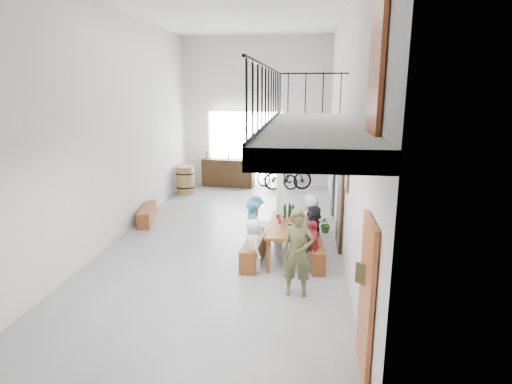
# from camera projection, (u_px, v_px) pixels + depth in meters

# --- Properties ---
(floor) EXTENTS (12.00, 12.00, 0.00)m
(floor) POSITION_uv_depth(u_px,v_px,m) (229.00, 237.00, 10.82)
(floor) COLOR slate
(floor) RESTS_ON ground
(room_walls) EXTENTS (12.00, 12.00, 12.00)m
(room_walls) POSITION_uv_depth(u_px,v_px,m) (227.00, 93.00, 9.97)
(room_walls) COLOR silver
(room_walls) RESTS_ON ground
(gateway_portal) EXTENTS (2.80, 0.08, 2.80)m
(gateway_portal) POSITION_uv_depth(u_px,v_px,m) (246.00, 149.00, 16.26)
(gateway_portal) COLOR white
(gateway_portal) RESTS_ON ground
(right_wall_decor) EXTENTS (0.07, 8.28, 5.07)m
(right_wall_decor) POSITION_uv_depth(u_px,v_px,m) (348.00, 190.00, 8.30)
(right_wall_decor) COLOR #A3481C
(right_wall_decor) RESTS_ON ground
(balcony) EXTENTS (1.52, 5.62, 4.00)m
(balcony) POSITION_uv_depth(u_px,v_px,m) (313.00, 134.00, 6.87)
(balcony) COLOR silver
(balcony) RESTS_ON ground
(tasting_table) EXTENTS (0.85, 2.00, 0.79)m
(tasting_table) POSITION_uv_depth(u_px,v_px,m) (288.00, 227.00, 9.36)
(tasting_table) COLOR brown
(tasting_table) RESTS_ON ground
(bench_inner) EXTENTS (0.48, 2.13, 0.49)m
(bench_inner) POSITION_uv_depth(u_px,v_px,m) (257.00, 246.00, 9.56)
(bench_inner) COLOR brown
(bench_inner) RESTS_ON ground
(bench_wall) EXTENTS (0.40, 2.08, 0.48)m
(bench_wall) POSITION_uv_depth(u_px,v_px,m) (315.00, 247.00, 9.48)
(bench_wall) COLOR brown
(bench_wall) RESTS_ON ground
(tableware) EXTENTS (0.39, 0.94, 0.35)m
(tableware) POSITION_uv_depth(u_px,v_px,m) (286.00, 213.00, 9.61)
(tableware) COLOR black
(tableware) RESTS_ON tasting_table
(side_bench) EXTENTS (0.64, 1.56, 0.43)m
(side_bench) POSITION_uv_depth(u_px,v_px,m) (147.00, 214.00, 11.99)
(side_bench) COLOR brown
(side_bench) RESTS_ON ground
(oak_barrel) EXTENTS (0.67, 0.67, 0.98)m
(oak_barrel) POSITION_uv_depth(u_px,v_px,m) (185.00, 180.00, 15.15)
(oak_barrel) COLOR olive
(oak_barrel) RESTS_ON ground
(serving_counter) EXTENTS (2.02, 0.77, 1.04)m
(serving_counter) POSITION_uv_depth(u_px,v_px,m) (228.00, 173.00, 16.26)
(serving_counter) COLOR #331F0D
(serving_counter) RESTS_ON ground
(counter_bottles) EXTENTS (1.72, 0.23, 0.28)m
(counter_bottles) POSITION_uv_depth(u_px,v_px,m) (228.00, 156.00, 16.09)
(counter_bottles) COLOR black
(counter_bottles) RESTS_ON serving_counter
(guest_left_a) EXTENTS (0.54, 0.64, 1.12)m
(guest_left_a) POSITION_uv_depth(u_px,v_px,m) (253.00, 245.00, 8.71)
(guest_left_a) COLOR white
(guest_left_a) RESTS_ON ground
(guest_left_b) EXTENTS (0.47, 0.57, 1.33)m
(guest_left_b) POSITION_uv_depth(u_px,v_px,m) (253.00, 231.00, 9.27)
(guest_left_b) COLOR #296B8A
(guest_left_b) RESTS_ON ground
(guest_left_c) EXTENTS (0.43, 0.54, 1.10)m
(guest_left_c) POSITION_uv_depth(u_px,v_px,m) (255.00, 226.00, 9.97)
(guest_left_c) COLOR white
(guest_left_c) RESTS_ON ground
(guest_left_d) EXTENTS (0.52, 0.78, 1.13)m
(guest_left_d) POSITION_uv_depth(u_px,v_px,m) (256.00, 219.00, 10.44)
(guest_left_d) COLOR #296B8A
(guest_left_d) RESTS_ON ground
(guest_right_a) EXTENTS (0.33, 0.64, 1.04)m
(guest_right_a) POSITION_uv_depth(u_px,v_px,m) (313.00, 245.00, 8.85)
(guest_right_a) COLOR #A51C27
(guest_right_a) RESTS_ON ground
(guest_right_b) EXTENTS (0.38, 1.09, 1.17)m
(guest_right_b) POSITION_uv_depth(u_px,v_px,m) (313.00, 231.00, 9.51)
(guest_right_b) COLOR black
(guest_right_b) RESTS_ON ground
(guest_right_c) EXTENTS (0.48, 0.68, 1.31)m
(guest_right_c) POSITION_uv_depth(u_px,v_px,m) (311.00, 222.00, 9.92)
(guest_right_c) COLOR white
(guest_right_c) RESTS_ON ground
(host_standing) EXTENTS (0.61, 0.42, 1.62)m
(host_standing) POSITION_uv_depth(u_px,v_px,m) (298.00, 253.00, 7.65)
(host_standing) COLOR #484C2B
(host_standing) RESTS_ON ground
(potted_plant) EXTENTS (0.46, 0.42, 0.46)m
(potted_plant) POSITION_uv_depth(u_px,v_px,m) (326.00, 224.00, 11.11)
(potted_plant) COLOR #1E4D1C
(potted_plant) RESTS_ON ground
(bicycle_near) EXTENTS (1.79, 1.18, 0.89)m
(bicycle_near) POSITION_uv_depth(u_px,v_px,m) (277.00, 177.00, 15.93)
(bicycle_near) COLOR black
(bicycle_near) RESTS_ON ground
(bicycle_far) EXTENTS (1.84, 0.89, 1.07)m
(bicycle_far) POSITION_uv_depth(u_px,v_px,m) (288.00, 176.00, 15.62)
(bicycle_far) COLOR black
(bicycle_far) RESTS_ON ground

